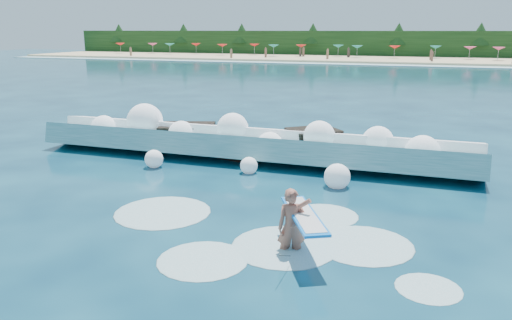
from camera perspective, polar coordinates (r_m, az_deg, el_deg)
name	(u,v)px	position (r m, az deg, el deg)	size (l,w,h in m)	color
ground	(186,211)	(15.05, -7.98, -5.77)	(200.00, 200.00, 0.00)	#07243B
beach	(393,60)	(90.86, 15.42, 11.00)	(140.00, 20.00, 0.40)	tan
wet_band	(388,65)	(79.92, 14.80, 10.49)	(140.00, 5.00, 0.08)	silver
treeline	(398,44)	(100.74, 15.95, 12.59)	(140.00, 4.00, 5.00)	black
breaking_wave	(248,145)	(20.80, -0.97, 1.70)	(18.25, 2.83, 1.57)	teal
rock_cluster	(242,143)	(21.70, -1.66, 1.95)	(8.37, 3.34, 1.39)	black
surfer_with_board	(294,224)	(12.07, 4.41, -7.35)	(1.73, 2.99, 1.90)	#995847
wave_spray	(240,136)	(20.73, -1.86, 2.78)	(15.15, 4.30, 2.12)	white
surf_foam	(259,234)	(13.28, 0.32, -8.46)	(9.60, 5.88, 0.14)	silver
beach_umbrellas	(395,47)	(93.00, 15.62, 12.33)	(111.57, 6.68, 0.50)	red
beachgoers	(499,56)	(88.38, 26.03, 10.59)	(88.71, 11.86, 1.93)	#3F332D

